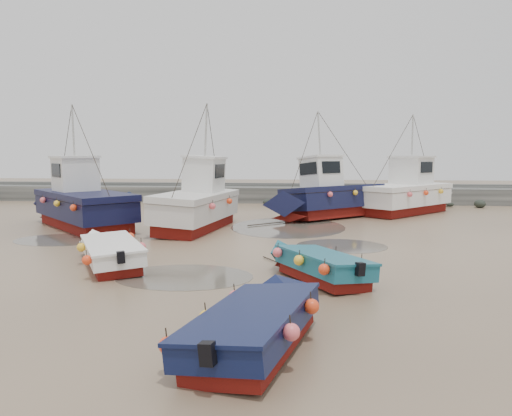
# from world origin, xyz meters

# --- Properties ---
(ground) EXTENTS (120.00, 120.00, 0.00)m
(ground) POSITION_xyz_m (0.00, 0.00, 0.00)
(ground) COLOR #937B5E
(ground) RESTS_ON ground
(seawall) EXTENTS (60.00, 4.92, 1.50)m
(seawall) POSITION_xyz_m (0.05, 21.99, 0.63)
(seawall) COLOR slate
(seawall) RESTS_ON ground
(puddle_a) EXTENTS (4.24, 4.24, 0.01)m
(puddle_a) POSITION_xyz_m (-1.57, -2.43, 0.00)
(puddle_a) COLOR #524C40
(puddle_a) RESTS_ON ground
(puddle_b) EXTENTS (3.69, 3.69, 0.01)m
(puddle_b) POSITION_xyz_m (3.51, 3.30, 0.00)
(puddle_b) COLOR #524C40
(puddle_b) RESTS_ON ground
(puddle_c) EXTENTS (4.10, 4.10, 0.01)m
(puddle_c) POSITION_xyz_m (-8.56, 3.53, 0.00)
(puddle_c) COLOR #524C40
(puddle_c) RESTS_ON ground
(puddle_d) EXTENTS (5.88, 5.88, 0.01)m
(puddle_d) POSITION_xyz_m (1.10, 8.57, 0.00)
(puddle_d) COLOR #524C40
(puddle_d) RESTS_ON ground
(dinghy_0) EXTENTS (3.96, 6.13, 1.43)m
(dinghy_0) POSITION_xyz_m (-4.47, -0.98, 0.54)
(dinghy_0) COLOR maroon
(dinghy_0) RESTS_ON ground
(dinghy_1) EXTENTS (2.82, 6.14, 1.43)m
(dinghy_1) POSITION_xyz_m (1.30, -7.64, 0.54)
(dinghy_1) COLOR maroon
(dinghy_1) RESTS_ON ground
(dinghy_2) EXTENTS (3.55, 4.99, 1.43)m
(dinghy_2) POSITION_xyz_m (2.39, -2.33, 0.56)
(dinghy_2) COLOR maroon
(dinghy_2) RESTS_ON ground
(cabin_boat_0) EXTENTS (8.56, 8.80, 6.22)m
(cabin_boat_0) POSITION_xyz_m (-9.53, 7.36, 1.31)
(cabin_boat_0) COLOR maroon
(cabin_boat_0) RESTS_ON ground
(cabin_boat_1) EXTENTS (3.53, 9.99, 6.22)m
(cabin_boat_1) POSITION_xyz_m (-3.30, 7.58, 1.35)
(cabin_boat_1) COLOR maroon
(cabin_boat_1) RESTS_ON ground
(cabin_boat_2) EXTENTS (7.87, 7.40, 6.22)m
(cabin_boat_2) POSITION_xyz_m (3.23, 12.26, 1.36)
(cabin_boat_2) COLOR maroon
(cabin_boat_2) RESTS_ON ground
(cabin_boat_3) EXTENTS (7.95, 8.80, 6.22)m
(cabin_boat_3) POSITION_xyz_m (8.43, 15.68, 1.33)
(cabin_boat_3) COLOR maroon
(cabin_boat_3) RESTS_ON ground
(person) EXTENTS (0.76, 0.59, 1.85)m
(person) POSITION_xyz_m (-6.90, 7.34, 0.00)
(person) COLOR #161F36
(person) RESTS_ON ground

